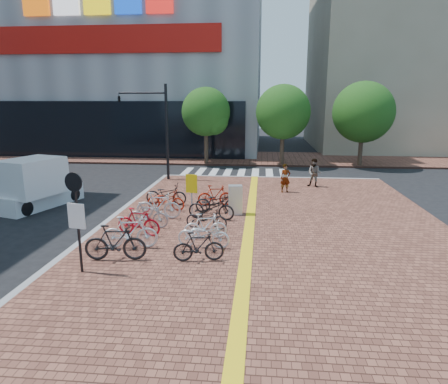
# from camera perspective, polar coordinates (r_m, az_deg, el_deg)

# --- Properties ---
(ground) EXTENTS (120.00, 120.00, 0.00)m
(ground) POSITION_cam_1_polar(r_m,az_deg,el_deg) (15.14, -4.17, -6.75)
(ground) COLOR black
(ground) RESTS_ON ground
(sidewalk) EXTENTS (14.00, 34.00, 0.15)m
(sidewalk) POSITION_cam_1_polar(r_m,az_deg,el_deg) (10.37, 8.18, -16.23)
(sidewalk) COLOR brown
(sidewalk) RESTS_ON ground
(tactile_strip) EXTENTS (0.40, 34.00, 0.01)m
(tactile_strip) POSITION_cam_1_polar(r_m,az_deg,el_deg) (10.32, 2.42, -15.72)
(tactile_strip) COLOR yellow
(tactile_strip) RESTS_ON sidewalk
(kerb_west) EXTENTS (0.25, 34.00, 0.15)m
(kerb_west) POSITION_cam_1_polar(r_m,az_deg,el_deg) (12.19, -27.86, -13.02)
(kerb_west) COLOR gray
(kerb_west) RESTS_ON ground
(kerb_north) EXTENTS (14.00, 0.25, 0.15)m
(kerb_north) POSITION_cam_1_polar(r_m,az_deg,el_deg) (26.53, 6.57, 2.01)
(kerb_north) COLOR gray
(kerb_north) RESTS_ON ground
(far_sidewalk) EXTENTS (70.00, 8.00, 0.15)m
(far_sidewalk) POSITION_cam_1_polar(r_m,az_deg,el_deg) (35.48, 1.47, 4.88)
(far_sidewalk) COLOR brown
(far_sidewalk) RESTS_ON ground
(department_store) EXTENTS (36.00, 24.27, 28.00)m
(department_store) POSITION_cam_1_polar(r_m,az_deg,el_deg) (50.33, -17.51, 22.63)
(department_store) COLOR gray
(department_store) RESTS_ON ground
(building_beige) EXTENTS (20.00, 18.00, 18.00)m
(building_beige) POSITION_cam_1_polar(r_m,az_deg,el_deg) (48.75, 25.15, 16.45)
(building_beige) COLOR gray
(building_beige) RESTS_ON ground
(crosswalk) EXTENTS (7.50, 4.00, 0.01)m
(crosswalk) POSITION_cam_1_polar(r_m,az_deg,el_deg) (28.57, 1.48, 2.74)
(crosswalk) COLOR silver
(crosswalk) RESTS_ON ground
(street_trees) EXTENTS (16.20, 4.60, 6.35)m
(street_trees) POSITION_cam_1_polar(r_m,az_deg,el_deg) (31.61, 10.37, 11.00)
(street_trees) COLOR #38281E
(street_trees) RESTS_ON far_sidewalk
(bike_0) EXTENTS (2.00, 0.77, 1.17)m
(bike_0) POSITION_cam_1_polar(r_m,az_deg,el_deg) (13.11, -15.27, -6.98)
(bike_0) COLOR black
(bike_0) RESTS_ON sidewalk
(bike_1) EXTENTS (1.95, 0.80, 1.14)m
(bike_1) POSITION_cam_1_polar(r_m,az_deg,el_deg) (14.01, -13.31, -5.63)
(bike_1) COLOR white
(bike_1) RESTS_ON sidewalk
(bike_2) EXTENTS (1.80, 0.81, 1.04)m
(bike_2) POSITION_cam_1_polar(r_m,az_deg,el_deg) (15.29, -12.11, -4.17)
(bike_2) COLOR #AB0C1A
(bike_2) RESTS_ON sidewalk
(bike_3) EXTENTS (1.73, 0.65, 1.02)m
(bike_3) POSITION_cam_1_polar(r_m,az_deg,el_deg) (16.11, -10.82, -3.27)
(bike_3) COLOR #A4A4A9
(bike_3) RESTS_ON sidewalk
(bike_4) EXTENTS (1.93, 0.62, 1.15)m
(bike_4) POSITION_cam_1_polar(r_m,az_deg,el_deg) (17.21, -9.35, -1.93)
(bike_4) COLOR silver
(bike_4) RESTS_ON sidewalk
(bike_5) EXTENTS (1.85, 0.83, 0.94)m
(bike_5) POSITION_cam_1_polar(r_m,az_deg,el_deg) (18.54, -8.32, -1.13)
(bike_5) COLOR #AC200C
(bike_5) RESTS_ON sidewalk
(bike_6) EXTENTS (2.02, 0.76, 1.05)m
(bike_6) POSITION_cam_1_polar(r_m,az_deg,el_deg) (19.48, -8.27, -0.28)
(bike_6) COLOR black
(bike_6) RESTS_ON sidewalk
(bike_7) EXTENTS (1.66, 0.75, 0.96)m
(bike_7) POSITION_cam_1_polar(r_m,az_deg,el_deg) (12.64, -3.65, -7.78)
(bike_7) COLOR black
(bike_7) RESTS_ON sidewalk
(bike_8) EXTENTS (1.84, 0.74, 0.95)m
(bike_8) POSITION_cam_1_polar(r_m,az_deg,el_deg) (13.75, -2.95, -6.06)
(bike_8) COLOR white
(bike_8) RESTS_ON sidewalk
(bike_9) EXTENTS (1.63, 0.74, 0.95)m
(bike_9) POSITION_cam_1_polar(r_m,az_deg,el_deg) (14.62, -2.68, -4.89)
(bike_9) COLOR white
(bike_9) RESTS_ON sidewalk
(bike_10) EXTENTS (1.72, 0.79, 0.87)m
(bike_10) POSITION_cam_1_polar(r_m,az_deg,el_deg) (15.71, -2.51, -3.74)
(bike_10) COLOR black
(bike_10) RESTS_ON sidewalk
(bike_11) EXTENTS (2.08, 0.97, 1.05)m
(bike_11) POSITION_cam_1_polar(r_m,az_deg,el_deg) (16.91, -1.84, -2.20)
(bike_11) COLOR black
(bike_11) RESTS_ON sidewalk
(bike_12) EXTENTS (2.01, 0.77, 1.04)m
(bike_12) POSITION_cam_1_polar(r_m,az_deg,el_deg) (17.83, -0.93, -1.41)
(bike_12) COLOR black
(bike_12) RESTS_ON sidewalk
(bike_13) EXTENTS (1.73, 0.75, 1.01)m
(bike_13) POSITION_cam_1_polar(r_m,az_deg,el_deg) (19.08, -1.25, -0.49)
(bike_13) COLOR #9D1B0B
(bike_13) RESTS_ON sidewalk
(pedestrian_a) EXTENTS (0.65, 0.52, 1.56)m
(pedestrian_a) POSITION_cam_1_polar(r_m,az_deg,el_deg) (22.08, 8.76, 1.96)
(pedestrian_a) COLOR gray
(pedestrian_a) RESTS_ON sidewalk
(pedestrian_b) EXTENTS (0.97, 0.87, 1.65)m
(pedestrian_b) POSITION_cam_1_polar(r_m,az_deg,el_deg) (23.75, 12.80, 2.67)
(pedestrian_b) COLOR #484A5C
(pedestrian_b) RESTS_ON sidewalk
(utility_box) EXTENTS (0.65, 0.52, 1.31)m
(utility_box) POSITION_cam_1_polar(r_m,az_deg,el_deg) (17.63, 1.62, -1.13)
(utility_box) COLOR silver
(utility_box) RESTS_ON sidewalk
(yellow_sign) EXTENTS (0.51, 0.16, 1.87)m
(yellow_sign) POSITION_cam_1_polar(r_m,az_deg,el_deg) (17.19, -4.68, 0.66)
(yellow_sign) COLOR #B7B7BC
(yellow_sign) RESTS_ON sidewalk
(notice_sign) EXTENTS (0.55, 0.18, 3.00)m
(notice_sign) POSITION_cam_1_polar(r_m,az_deg,el_deg) (12.13, -20.35, -2.49)
(notice_sign) COLOR black
(notice_sign) RESTS_ON sidewalk
(traffic_light_pole) EXTENTS (3.18, 1.23, 5.92)m
(traffic_light_pole) POSITION_cam_1_polar(r_m,az_deg,el_deg) (25.73, -11.24, 10.84)
(traffic_light_pole) COLOR black
(traffic_light_pole) RESTS_ON sidewalk
(box_truck) EXTENTS (2.98, 4.59, 2.46)m
(box_truck) POSITION_cam_1_polar(r_m,az_deg,el_deg) (21.43, -25.27, 1.13)
(box_truck) COLOR white
(box_truck) RESTS_ON ground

